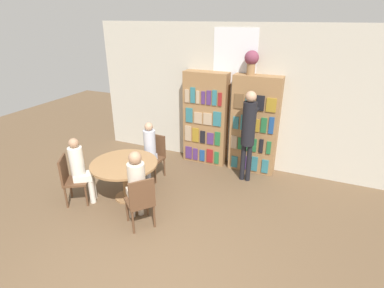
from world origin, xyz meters
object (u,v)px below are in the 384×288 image
at_px(seated_reader_right, 136,182).
at_px(librarian_standing, 249,129).
at_px(bookshelf_right, 254,125).
at_px(chair_far_side, 141,200).
at_px(bookshelf_left, 206,119).
at_px(chair_near_camera, 71,178).
at_px(reading_table, 125,169).
at_px(flower_vase, 252,60).
at_px(seated_reader_left, 149,150).
at_px(chair_left_side, 154,154).
at_px(seated_reader_back, 81,167).

height_order(seated_reader_right, librarian_standing, librarian_standing).
bearing_deg(bookshelf_right, seated_reader_right, -116.84).
bearing_deg(chair_far_side, seated_reader_right, 90.00).
xyz_separation_m(bookshelf_left, librarian_standing, (1.07, -0.50, 0.10)).
bearing_deg(seated_reader_right, chair_near_camera, 130.40).
height_order(bookshelf_right, reading_table, bookshelf_right).
bearing_deg(chair_near_camera, reading_table, 90.00).
distance_m(flower_vase, chair_far_side, 3.34).
xyz_separation_m(flower_vase, seated_reader_left, (-1.62, -1.29, -1.64)).
bearing_deg(bookshelf_right, chair_left_side, -148.30).
bearing_deg(chair_left_side, chair_near_camera, 63.00).
relative_size(bookshelf_right, reading_table, 1.73).
relative_size(reading_table, seated_reader_back, 0.96).
xyz_separation_m(reading_table, seated_reader_right, (0.57, -0.49, 0.12)).
distance_m(bookshelf_right, reading_table, 2.77).
xyz_separation_m(chair_near_camera, seated_reader_left, (0.85, 1.23, 0.18)).
distance_m(flower_vase, seated_reader_right, 3.18).
distance_m(reading_table, chair_left_side, 0.93).
height_order(bookshelf_right, seated_reader_back, bookshelf_right).
bearing_deg(librarian_standing, bookshelf_left, 154.98).
relative_size(bookshelf_left, seated_reader_back, 1.66).
xyz_separation_m(bookshelf_right, librarian_standing, (-0.01, -0.50, 0.10)).
bearing_deg(chair_near_camera, chair_left_side, 117.00).
bearing_deg(chair_far_side, bookshelf_right, 16.89).
height_order(chair_near_camera, chair_left_side, same).
relative_size(bookshelf_right, chair_near_camera, 2.29).
bearing_deg(bookshelf_right, seated_reader_left, -144.35).
relative_size(chair_near_camera, chair_far_side, 1.00).
bearing_deg(librarian_standing, seated_reader_back, -142.22).
distance_m(chair_near_camera, seated_reader_back, 0.26).
distance_m(seated_reader_right, seated_reader_back, 1.21).
bearing_deg(chair_far_side, chair_left_side, 63.00).
height_order(chair_left_side, seated_reader_right, seated_reader_right).
xyz_separation_m(chair_left_side, seated_reader_left, (-0.01, -0.19, 0.18)).
relative_size(chair_left_side, seated_reader_back, 0.73).
height_order(chair_near_camera, seated_reader_left, seated_reader_left).
distance_m(flower_vase, librarian_standing, 1.31).
height_order(flower_vase, chair_left_side, flower_vase).
height_order(reading_table, seated_reader_left, seated_reader_left).
height_order(reading_table, seated_reader_back, seated_reader_back).
bearing_deg(seated_reader_back, bookshelf_right, 102.53).
xyz_separation_m(bookshelf_right, flower_vase, (-0.16, 0.00, 1.30)).
xyz_separation_m(chair_near_camera, seated_reader_right, (1.36, 0.00, 0.22)).
distance_m(seated_reader_back, librarian_standing, 3.15).
distance_m(chair_near_camera, librarian_standing, 3.36).
bearing_deg(seated_reader_left, bookshelf_right, -140.10).
relative_size(flower_vase, librarian_standing, 0.25).
relative_size(seated_reader_back, librarian_standing, 0.67).
distance_m(bookshelf_left, seated_reader_left, 1.50).
height_order(bookshelf_right, chair_far_side, bookshelf_right).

